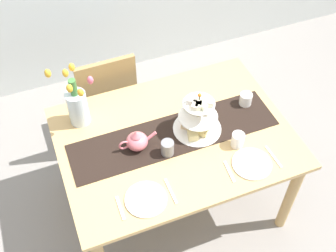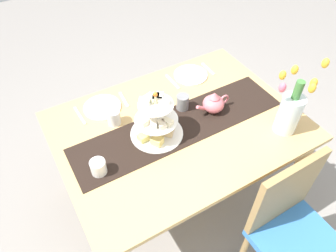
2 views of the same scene
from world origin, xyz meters
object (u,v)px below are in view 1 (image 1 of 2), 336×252
at_px(tiered_cake_stand, 198,118).
at_px(mug_white_text, 238,140).
at_px(knife_left, 171,191).
at_px(dinner_plate_right, 252,164).
at_px(fork_left, 120,208).
at_px(dining_table, 175,146).
at_px(cream_jug, 246,99).
at_px(mug_grey, 168,148).
at_px(fork_right, 229,172).
at_px(dinner_plate_left, 146,199).
at_px(knife_right, 274,157).
at_px(teapot, 137,141).
at_px(tulip_vase, 77,104).
at_px(chair_left, 106,95).

distance_m(tiered_cake_stand, mug_white_text, 0.27).
bearing_deg(knife_left, dinner_plate_right, 0.00).
bearing_deg(tiered_cake_stand, fork_left, -149.21).
height_order(dining_table, cream_jug, cream_jug).
bearing_deg(mug_grey, fork_right, -42.06).
relative_size(dinner_plate_left, mug_grey, 2.42).
bearing_deg(mug_grey, knife_right, -23.90).
relative_size(dining_table, dinner_plate_right, 6.15).
distance_m(dinner_plate_left, fork_left, 0.15).
distance_m(teapot, fork_right, 0.57).
bearing_deg(dining_table, dinner_plate_left, -131.05).
distance_m(tiered_cake_stand, cream_jug, 0.39).
relative_size(dining_table, fork_right, 9.43).
distance_m(tiered_cake_stand, mug_grey, 0.27).
relative_size(knife_left, mug_grey, 1.79).
relative_size(tulip_vase, mug_grey, 4.76).
relative_size(chair_left, fork_left, 6.07).
xyz_separation_m(tulip_vase, knife_left, (0.34, -0.69, -0.15)).
height_order(chair_left, cream_jug, chair_left).
bearing_deg(knife_left, dining_table, 64.83).
xyz_separation_m(chair_left, mug_white_text, (0.57, -0.95, 0.29)).
distance_m(chair_left, dinner_plate_right, 1.28).
xyz_separation_m(tulip_vase, dinner_plate_right, (0.84, -0.69, -0.15)).
xyz_separation_m(tulip_vase, mug_grey, (0.42, -0.44, -0.10)).
relative_size(tiered_cake_stand, mug_white_text, 3.20).
bearing_deg(fork_left, knife_left, 0.00).
distance_m(chair_left, dinner_plate_left, 1.14).
bearing_deg(mug_white_text, chair_left, 121.13).
relative_size(cream_jug, dinner_plate_left, 0.37).
height_order(teapot, knife_right, teapot).
height_order(dinner_plate_left, knife_left, dinner_plate_left).
xyz_separation_m(dining_table, tiered_cake_stand, (0.15, 0.00, 0.20)).
bearing_deg(mug_grey, dining_table, 50.38).
bearing_deg(knife_right, chair_left, 123.42).
height_order(tiered_cake_stand, dinner_plate_right, tiered_cake_stand).
xyz_separation_m(fork_right, knife_right, (0.29, 0.00, 0.00)).
bearing_deg(cream_jug, teapot, -173.64).
bearing_deg(fork_left, tulip_vase, 93.88).
xyz_separation_m(dining_table, knife_left, (-0.17, -0.36, 0.11)).
xyz_separation_m(dinner_plate_left, knife_left, (0.14, 0.00, -0.00)).
relative_size(dinner_plate_left, dinner_plate_right, 1.00).
bearing_deg(chair_left, dining_table, -71.30).
bearing_deg(tulip_vase, dinner_plate_right, -39.43).
xyz_separation_m(chair_left, fork_left, (-0.21, -1.11, 0.25)).
xyz_separation_m(dining_table, teapot, (-0.24, 0.00, 0.16)).
bearing_deg(cream_jug, mug_grey, -162.53).
bearing_deg(dinner_plate_right, fork_right, 180.00).
distance_m(dining_table, tulip_vase, 0.66).
xyz_separation_m(tulip_vase, fork_right, (0.70, -0.69, -0.15)).
height_order(fork_left, knife_right, same).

